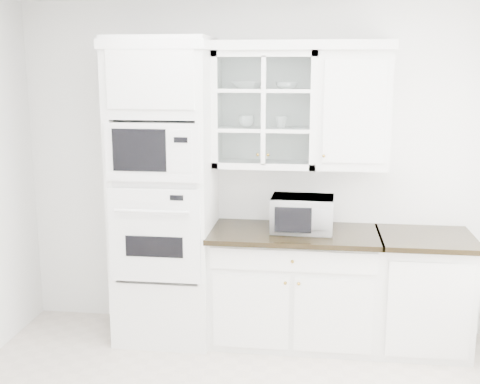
# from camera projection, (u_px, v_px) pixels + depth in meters

# --- Properties ---
(room_shell) EXTENTS (4.00, 3.50, 2.70)m
(room_shell) POSITION_uv_depth(u_px,v_px,m) (243.00, 135.00, 3.58)
(room_shell) COLOR white
(room_shell) RESTS_ON ground
(oven_column) EXTENTS (0.76, 0.68, 2.40)m
(oven_column) POSITION_uv_depth(u_px,v_px,m) (165.00, 193.00, 4.75)
(oven_column) COLOR white
(oven_column) RESTS_ON ground
(base_cabinet_run) EXTENTS (1.32, 0.67, 0.92)m
(base_cabinet_run) POSITION_uv_depth(u_px,v_px,m) (293.00, 286.00, 4.80)
(base_cabinet_run) COLOR white
(base_cabinet_run) RESTS_ON ground
(extra_base_cabinet) EXTENTS (0.72, 0.67, 0.92)m
(extra_base_cabinet) POSITION_uv_depth(u_px,v_px,m) (422.00, 291.00, 4.68)
(extra_base_cabinet) COLOR white
(extra_base_cabinet) RESTS_ON ground
(upper_cabinet_glass) EXTENTS (0.80, 0.33, 0.90)m
(upper_cabinet_glass) POSITION_uv_depth(u_px,v_px,m) (265.00, 110.00, 4.68)
(upper_cabinet_glass) COLOR white
(upper_cabinet_glass) RESTS_ON room_shell
(upper_cabinet_solid) EXTENTS (0.55, 0.33, 0.90)m
(upper_cabinet_solid) POSITION_uv_depth(u_px,v_px,m) (353.00, 110.00, 4.60)
(upper_cabinet_solid) COLOR white
(upper_cabinet_solid) RESTS_ON room_shell
(crown_molding) EXTENTS (2.14, 0.38, 0.07)m
(crown_molding) POSITION_uv_depth(u_px,v_px,m) (252.00, 46.00, 4.57)
(crown_molding) COLOR white
(crown_molding) RESTS_ON room_shell
(countertop_microwave) EXTENTS (0.49, 0.41, 0.28)m
(countertop_microwave) POSITION_uv_depth(u_px,v_px,m) (302.00, 214.00, 4.67)
(countertop_microwave) COLOR white
(countertop_microwave) RESTS_ON base_cabinet_run
(bowl_a) EXTENTS (0.29, 0.29, 0.06)m
(bowl_a) POSITION_uv_depth(u_px,v_px,m) (248.00, 85.00, 4.66)
(bowl_a) COLOR white
(bowl_a) RESTS_ON upper_cabinet_glass
(bowl_b) EXTENTS (0.20, 0.20, 0.05)m
(bowl_b) POSITION_uv_depth(u_px,v_px,m) (287.00, 85.00, 4.62)
(bowl_b) COLOR white
(bowl_b) RESTS_ON upper_cabinet_glass
(cup_a) EXTENTS (0.15, 0.15, 0.10)m
(cup_a) POSITION_uv_depth(u_px,v_px,m) (246.00, 121.00, 4.73)
(cup_a) COLOR white
(cup_a) RESTS_ON upper_cabinet_glass
(cup_b) EXTENTS (0.12, 0.12, 0.09)m
(cup_b) POSITION_uv_depth(u_px,v_px,m) (282.00, 122.00, 4.69)
(cup_b) COLOR white
(cup_b) RESTS_ON upper_cabinet_glass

